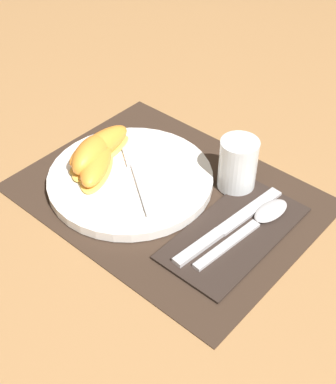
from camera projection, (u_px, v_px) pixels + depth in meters
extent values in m
plane|color=#A37547|center=(168.00, 196.00, 0.85)|extent=(3.00, 3.00, 0.00)
cube|color=#38281E|center=(168.00, 195.00, 0.85)|extent=(0.45, 0.34, 0.00)
cylinder|color=white|center=(130.00, 179.00, 0.87)|extent=(0.27, 0.27, 0.02)
cylinder|color=silver|center=(238.00, 164.00, 0.84)|extent=(0.06, 0.06, 0.09)
cylinder|color=orange|center=(236.00, 179.00, 0.86)|extent=(0.05, 0.05, 0.03)
cube|color=#2D231E|center=(236.00, 231.00, 0.79)|extent=(0.12, 0.24, 0.00)
cube|color=#BCBCC1|center=(199.00, 247.00, 0.76)|extent=(0.03, 0.09, 0.01)
cube|color=#BCBCC1|center=(250.00, 211.00, 0.81)|extent=(0.03, 0.13, 0.01)
cube|color=#BCBCC1|center=(227.00, 244.00, 0.76)|extent=(0.03, 0.13, 0.01)
ellipsoid|color=#BCBCC1|center=(271.00, 211.00, 0.81)|extent=(0.04, 0.07, 0.01)
cube|color=#BCBCC1|center=(143.00, 189.00, 0.83)|extent=(0.11, 0.08, 0.00)
cube|color=#BCBCC1|center=(131.00, 152.00, 0.90)|extent=(0.08, 0.06, 0.00)
ellipsoid|color=#F7C656|center=(100.00, 154.00, 0.89)|extent=(0.05, 0.14, 0.01)
ellipsoid|color=orange|center=(99.00, 146.00, 0.88)|extent=(0.05, 0.13, 0.04)
ellipsoid|color=#F7C656|center=(92.00, 164.00, 0.88)|extent=(0.08, 0.11, 0.01)
ellipsoid|color=orange|center=(90.00, 154.00, 0.86)|extent=(0.08, 0.11, 0.05)
ellipsoid|color=#F7C656|center=(97.00, 170.00, 0.87)|extent=(0.11, 0.13, 0.01)
ellipsoid|color=orange|center=(96.00, 163.00, 0.86)|extent=(0.10, 0.12, 0.03)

